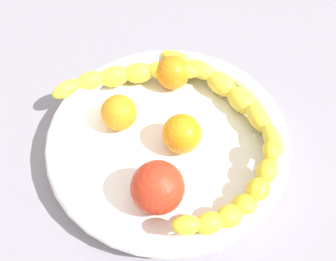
{
  "coord_description": "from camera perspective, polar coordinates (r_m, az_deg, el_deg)",
  "views": [
    {
      "loc": [
        -6.64,
        30.4,
        51.65
      ],
      "look_at": [
        0.0,
        0.0,
        7.94
      ],
      "focal_mm": 41.35,
      "sensor_mm": 36.0,
      "label": 1
    }
  ],
  "objects": [
    {
      "name": "kitchen_counter",
      "position": [
        0.59,
        -0.0,
        -3.63
      ],
      "size": [
        120.0,
        120.0,
        3.0
      ],
      "primitive_type": "cube",
      "color": "gray",
      "rests_on": "ground"
    },
    {
      "name": "fruit_bowl",
      "position": [
        0.56,
        -0.0,
        -1.5
      ],
      "size": [
        34.5,
        34.5,
        4.73
      ],
      "color": "white",
      "rests_on": "kitchen_counter"
    },
    {
      "name": "banana_draped_left",
      "position": [
        0.49,
        10.62,
        -9.89
      ],
      "size": [
        12.43,
        15.83,
        5.14
      ],
      "color": "yellow",
      "rests_on": "fruit_bowl"
    },
    {
      "name": "banana_draped_right",
      "position": [
        0.59,
        8.77,
        5.49
      ],
      "size": [
        20.99,
        17.02,
        3.71
      ],
      "color": "yellow",
      "rests_on": "fruit_bowl"
    },
    {
      "name": "banana_arching_top",
      "position": [
        0.61,
        -6.09,
        7.99
      ],
      "size": [
        21.7,
        11.62,
        3.98
      ],
      "color": "yellow",
      "rests_on": "fruit_bowl"
    },
    {
      "name": "orange_front",
      "position": [
        0.53,
        1.98,
        -0.7
      ],
      "size": [
        5.62,
        5.62,
        5.62
      ],
      "primitive_type": "sphere",
      "color": "orange",
      "rests_on": "fruit_bowl"
    },
    {
      "name": "orange_mid_left",
      "position": [
        0.61,
        0.74,
        8.53
      ],
      "size": [
        5.34,
        5.34,
        5.34
      ],
      "primitive_type": "sphere",
      "color": "orange",
      "rests_on": "fruit_bowl"
    },
    {
      "name": "orange_mid_right",
      "position": [
        0.56,
        -7.25,
        2.63
      ],
      "size": [
        5.3,
        5.3,
        5.3
      ],
      "primitive_type": "sphere",
      "color": "orange",
      "rests_on": "fruit_bowl"
    },
    {
      "name": "tomato_red",
      "position": [
        0.49,
        -1.55,
        -8.39
      ],
      "size": [
        6.89,
        6.89,
        6.89
      ],
      "primitive_type": "sphere",
      "color": "red",
      "rests_on": "fruit_bowl"
    }
  ]
}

